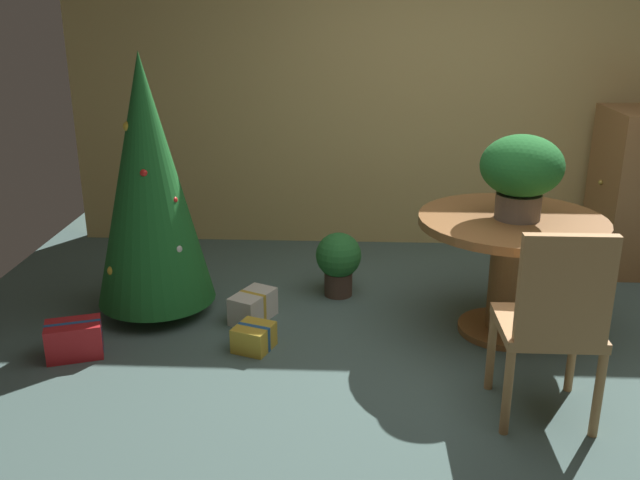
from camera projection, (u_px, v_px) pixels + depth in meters
ground_plane at (478, 371)px, 3.84m from camera, size 6.60×6.60×0.00m
back_wall_panel at (444, 86)px, 5.49m from camera, size 6.00×0.10×2.60m
round_dining_table at (510, 251)px, 4.13m from camera, size 1.10×1.10×0.74m
flower_vase at (521, 170)px, 3.95m from camera, size 0.47×0.47×0.49m
wooden_chair_near at (554, 318)px, 3.21m from camera, size 0.46×0.45×1.00m
holiday_tree at (148, 182)px, 4.29m from camera, size 0.75×0.75×1.67m
gift_box_red at (74, 339)px, 3.98m from camera, size 0.36×0.29×0.21m
gift_box_cream at (253, 306)px, 4.43m from camera, size 0.30×0.36×0.19m
gift_box_gold at (254, 337)px, 4.06m from camera, size 0.26×0.27×0.15m
wooden_cabinet at (636, 191)px, 5.17m from camera, size 0.54×0.68×1.20m
potted_plant at (338, 260)px, 4.76m from camera, size 0.31×0.31×0.45m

